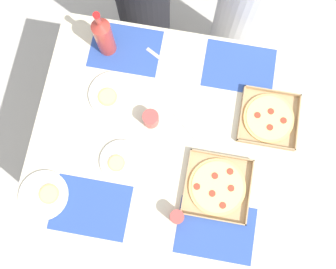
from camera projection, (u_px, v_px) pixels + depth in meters
name	position (u px, v px, depth m)	size (l,w,h in m)	color
ground_plane	(168.00, 158.00, 2.55)	(6.00, 6.00, 0.00)	beige
dining_table	(168.00, 139.00, 1.91)	(1.31, 1.12, 0.76)	#3F3328
placemat_near_left	(91.00, 207.00, 1.73)	(0.36, 0.26, 0.00)	#2D4C9E
placemat_near_right	(216.00, 230.00, 1.71)	(0.36, 0.26, 0.00)	#2D4C9E
placemat_far_left	(125.00, 49.00, 1.90)	(0.36, 0.26, 0.00)	#2D4C9E
placemat_far_right	(239.00, 67.00, 1.88)	(0.36, 0.26, 0.00)	#2D4C9E
pizza_box_corner_right	(217.00, 187.00, 1.74)	(0.31, 0.31, 0.04)	tan
pizza_box_edge_far	(269.00, 118.00, 1.81)	(0.28, 0.28, 0.04)	tan
plate_middle	(44.00, 195.00, 1.73)	(0.23, 0.23, 0.03)	white
plate_far_right	(121.00, 161.00, 1.77)	(0.20, 0.20, 0.03)	white
plate_far_left	(112.00, 95.00, 1.84)	(0.24, 0.24, 0.03)	white
soda_bottle	(104.00, 36.00, 1.78)	(0.09, 0.09, 0.32)	#B2382D
cup_clear_left	(177.00, 217.00, 1.67)	(0.06, 0.06, 0.10)	#BF4742
cup_spare	(151.00, 119.00, 1.78)	(0.08, 0.08, 0.09)	#BF4742
knife_by_far_right	(163.00, 61.00, 1.89)	(0.21, 0.02, 0.01)	#B7B7BC
fork_by_far_left	(185.00, 126.00, 1.81)	(0.19, 0.02, 0.01)	#B7B7BC
diner_left_seat	(143.00, 2.00, 2.21)	(0.32, 0.32, 1.21)	black
diner_right_seat	(242.00, 17.00, 2.18)	(0.32, 0.32, 1.22)	white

